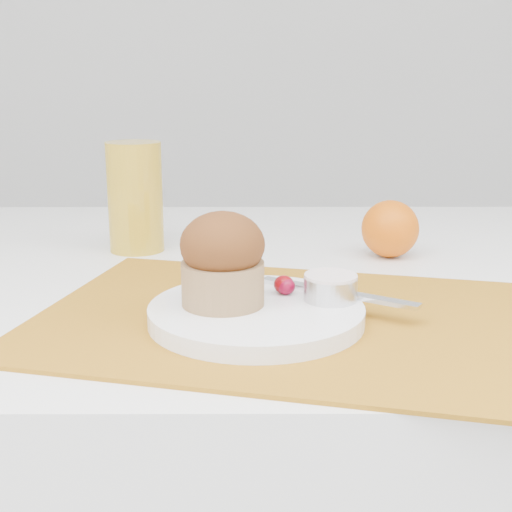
{
  "coord_description": "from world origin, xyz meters",
  "views": [
    {
      "loc": [
        -0.0,
        -0.82,
        1.0
      ],
      "look_at": [
        0.0,
        -0.09,
        0.8
      ],
      "focal_mm": 50.0,
      "sensor_mm": 36.0,
      "label": 1
    }
  ],
  "objects_px": {
    "plate": "(256,314)",
    "orange": "(390,229)",
    "muffin": "(223,260)",
    "juice_glass": "(135,197)"
  },
  "relations": [
    {
      "from": "plate",
      "to": "orange",
      "type": "bearing_deg",
      "value": 56.0
    },
    {
      "from": "plate",
      "to": "orange",
      "type": "relative_size",
      "value": 2.77
    },
    {
      "from": "plate",
      "to": "muffin",
      "type": "relative_size",
      "value": 2.06
    },
    {
      "from": "muffin",
      "to": "juice_glass",
      "type": "bearing_deg",
      "value": 113.96
    },
    {
      "from": "juice_glass",
      "to": "muffin",
      "type": "relative_size",
      "value": 1.46
    },
    {
      "from": "plate",
      "to": "orange",
      "type": "xyz_separation_m",
      "value": [
        0.18,
        0.27,
        0.03
      ]
    },
    {
      "from": "orange",
      "to": "muffin",
      "type": "distance_m",
      "value": 0.34
    },
    {
      "from": "juice_glass",
      "to": "muffin",
      "type": "distance_m",
      "value": 0.32
    },
    {
      "from": "plate",
      "to": "orange",
      "type": "height_order",
      "value": "orange"
    },
    {
      "from": "orange",
      "to": "muffin",
      "type": "height_order",
      "value": "muffin"
    }
  ]
}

